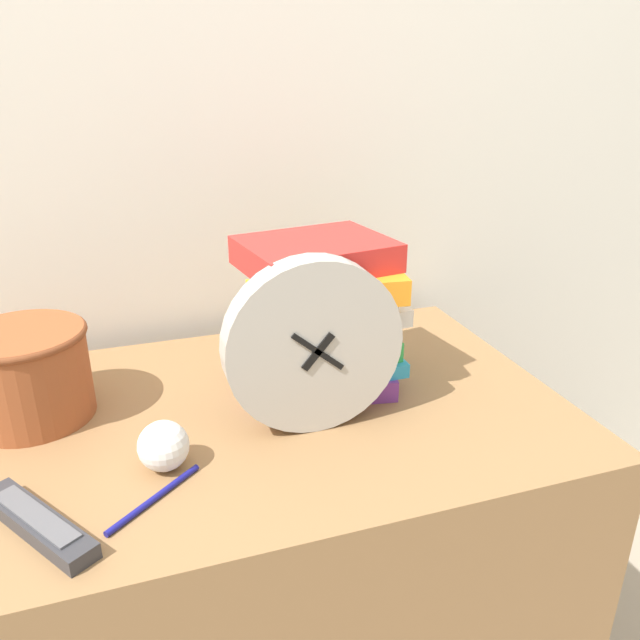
{
  "coord_description": "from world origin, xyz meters",
  "views": [
    {
      "loc": [
        -0.1,
        -0.53,
        1.24
      ],
      "look_at": [
        0.17,
        0.29,
        0.89
      ],
      "focal_mm": 35.0,
      "sensor_mm": 36.0,
      "label": 1
    }
  ],
  "objects_px": {
    "basket": "(27,372)",
    "pen": "(155,498)",
    "book_stack": "(325,313)",
    "crumpled_paper_ball": "(163,446)",
    "tv_remote": "(37,523)",
    "desk_clock": "(313,346)"
  },
  "relations": [
    {
      "from": "book_stack",
      "to": "pen",
      "type": "bearing_deg",
      "value": -143.57
    },
    {
      "from": "book_stack",
      "to": "basket",
      "type": "height_order",
      "value": "book_stack"
    },
    {
      "from": "book_stack",
      "to": "crumpled_paper_ball",
      "type": "height_order",
      "value": "book_stack"
    },
    {
      "from": "desk_clock",
      "to": "book_stack",
      "type": "xyz_separation_m",
      "value": [
        0.06,
        0.11,
        -0.0
      ]
    },
    {
      "from": "desk_clock",
      "to": "crumpled_paper_ball",
      "type": "bearing_deg",
      "value": -170.14
    },
    {
      "from": "book_stack",
      "to": "tv_remote",
      "type": "distance_m",
      "value": 0.5
    },
    {
      "from": "book_stack",
      "to": "tv_remote",
      "type": "height_order",
      "value": "book_stack"
    },
    {
      "from": "book_stack",
      "to": "tv_remote",
      "type": "bearing_deg",
      "value": -151.77
    },
    {
      "from": "tv_remote",
      "to": "crumpled_paper_ball",
      "type": "xyz_separation_m",
      "value": [
        0.15,
        0.08,
        0.02
      ]
    },
    {
      "from": "desk_clock",
      "to": "pen",
      "type": "xyz_separation_m",
      "value": [
        -0.24,
        -0.1,
        -0.13
      ]
    },
    {
      "from": "tv_remote",
      "to": "crumpled_paper_ball",
      "type": "height_order",
      "value": "crumpled_paper_ball"
    },
    {
      "from": "basket",
      "to": "tv_remote",
      "type": "bearing_deg",
      "value": -84.9
    },
    {
      "from": "basket",
      "to": "crumpled_paper_ball",
      "type": "height_order",
      "value": "basket"
    },
    {
      "from": "tv_remote",
      "to": "basket",
      "type": "bearing_deg",
      "value": 95.1
    },
    {
      "from": "tv_remote",
      "to": "pen",
      "type": "bearing_deg",
      "value": 4.83
    },
    {
      "from": "basket",
      "to": "pen",
      "type": "xyz_separation_m",
      "value": [
        0.16,
        -0.26,
        -0.07
      ]
    },
    {
      "from": "book_stack",
      "to": "desk_clock",
      "type": "bearing_deg",
      "value": -116.31
    },
    {
      "from": "crumpled_paper_ball",
      "to": "book_stack",
      "type": "bearing_deg",
      "value": 28.89
    },
    {
      "from": "basket",
      "to": "crumpled_paper_ball",
      "type": "distance_m",
      "value": 0.27
    },
    {
      "from": "desk_clock",
      "to": "basket",
      "type": "distance_m",
      "value": 0.43
    },
    {
      "from": "basket",
      "to": "pen",
      "type": "relative_size",
      "value": 1.54
    },
    {
      "from": "pen",
      "to": "tv_remote",
      "type": "bearing_deg",
      "value": -175.17
    }
  ]
}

